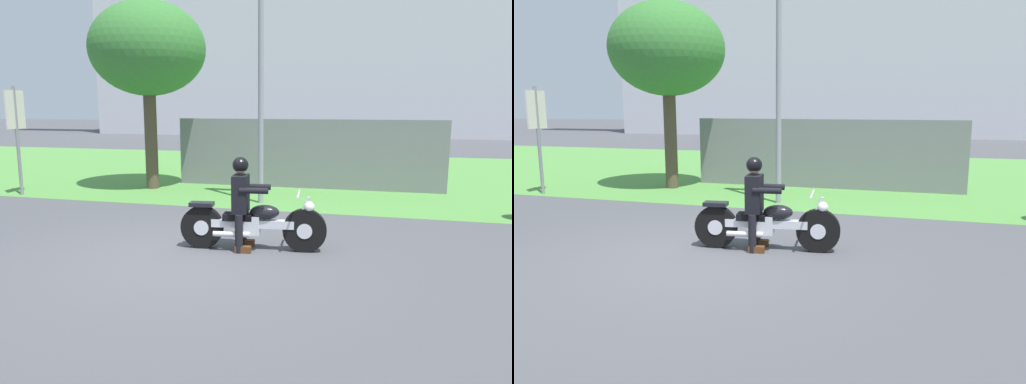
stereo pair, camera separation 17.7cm
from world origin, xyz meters
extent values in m
plane|color=#4C4C51|center=(0.00, 0.00, 0.00)|extent=(120.00, 120.00, 0.00)
cube|color=#549342|center=(0.00, 9.40, 0.00)|extent=(60.00, 12.00, 0.01)
cube|color=silver|center=(3.86, 31.28, 6.18)|extent=(44.74, 8.00, 12.36)
cylinder|color=black|center=(1.56, 0.78, 0.32)|extent=(0.66, 0.20, 0.65)
cylinder|color=silver|center=(1.56, 0.78, 0.32)|extent=(0.24, 0.17, 0.23)
cylinder|color=black|center=(0.01, 0.60, 0.32)|extent=(0.66, 0.20, 0.65)
cylinder|color=silver|center=(0.01, 0.60, 0.32)|extent=(0.24, 0.17, 0.23)
cube|color=silver|center=(0.78, 0.69, 0.40)|extent=(1.25, 0.29, 0.12)
cube|color=silver|center=(0.73, 0.68, 0.38)|extent=(0.35, 0.28, 0.28)
ellipsoid|color=black|center=(0.96, 0.71, 0.58)|extent=(0.47, 0.29, 0.22)
cube|color=black|center=(0.57, 0.66, 0.50)|extent=(0.47, 0.29, 0.10)
cube|color=black|center=(0.01, 0.60, 0.68)|extent=(0.38, 0.24, 0.06)
cylinder|color=silver|center=(1.51, 0.77, 0.57)|extent=(0.26, 0.08, 0.53)
cylinder|color=silver|center=(1.46, 0.77, 0.86)|extent=(0.11, 0.66, 0.04)
sphere|color=white|center=(1.62, 0.79, 0.68)|extent=(0.16, 0.16, 0.16)
cylinder|color=silver|center=(0.50, 0.51, 0.26)|extent=(0.56, 0.14, 0.08)
cylinder|color=black|center=(0.58, 0.84, 0.29)|extent=(0.12, 0.12, 0.57)
cube|color=#593319|center=(0.64, 0.85, 0.05)|extent=(0.25, 0.13, 0.10)
cylinder|color=black|center=(0.63, 0.49, 0.29)|extent=(0.12, 0.12, 0.57)
cube|color=#593319|center=(0.69, 0.49, 0.05)|extent=(0.25, 0.13, 0.10)
cube|color=black|center=(0.60, 0.67, 0.85)|extent=(0.26, 0.40, 0.56)
cylinder|color=black|center=(0.80, 0.86, 0.93)|extent=(0.43, 0.14, 0.09)
cylinder|color=black|center=(0.84, 0.52, 0.93)|extent=(0.43, 0.14, 0.09)
sphere|color=tan|center=(0.60, 0.67, 1.25)|extent=(0.20, 0.20, 0.20)
sphere|color=black|center=(0.60, 0.67, 1.28)|extent=(0.24, 0.24, 0.24)
cylinder|color=brown|center=(-3.18, 5.36, 1.27)|extent=(0.32, 0.32, 2.53)
ellipsoid|color=#387A33|center=(-3.18, 5.36, 3.55)|extent=(2.92, 2.92, 2.33)
cylinder|color=gray|center=(0.04, 4.17, 2.70)|extent=(0.12, 0.12, 5.40)
cylinder|color=gray|center=(-5.83, 3.68, 1.30)|extent=(0.08, 0.08, 2.60)
cube|color=silver|center=(-5.83, 3.68, 2.05)|extent=(0.04, 0.60, 0.90)
cube|color=slate|center=(0.71, 6.37, 0.90)|extent=(7.00, 0.06, 1.80)
camera|label=1|loc=(2.60, -6.13, 2.15)|focal=33.98mm
camera|label=2|loc=(2.77, -6.08, 2.15)|focal=33.98mm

